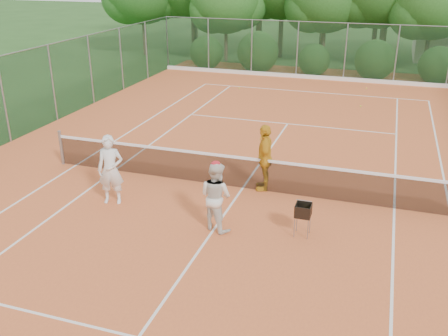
# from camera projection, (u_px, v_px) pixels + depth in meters

# --- Properties ---
(ground) EXTENTS (120.00, 120.00, 0.00)m
(ground) POSITION_uv_depth(u_px,v_px,m) (243.00, 189.00, 14.15)
(ground) COLOR #23491A
(ground) RESTS_ON ground
(clay_court) EXTENTS (18.00, 36.00, 0.02)m
(clay_court) POSITION_uv_depth(u_px,v_px,m) (243.00, 189.00, 14.15)
(clay_court) COLOR #D86632
(clay_court) RESTS_ON ground
(tennis_net) EXTENTS (11.97, 0.10, 1.10)m
(tennis_net) POSITION_uv_depth(u_px,v_px,m) (243.00, 172.00, 13.95)
(tennis_net) COLOR gray
(tennis_net) RESTS_ON clay_court
(player_white) EXTENTS (0.77, 0.61, 1.87)m
(player_white) POSITION_uv_depth(u_px,v_px,m) (111.00, 170.00, 12.99)
(player_white) COLOR silver
(player_white) RESTS_ON clay_court
(player_center_grp) EXTENTS (1.02, 0.92, 1.74)m
(player_center_grp) POSITION_uv_depth(u_px,v_px,m) (216.00, 196.00, 11.72)
(player_center_grp) COLOR silver
(player_center_grp) RESTS_ON clay_court
(player_yellow) EXTENTS (0.71, 1.19, 1.89)m
(player_yellow) POSITION_uv_depth(u_px,v_px,m) (265.00, 157.00, 13.77)
(player_yellow) COLOR gold
(player_yellow) RESTS_ON clay_court
(ball_hopper) EXTENTS (0.35, 0.35, 0.80)m
(ball_hopper) POSITION_uv_depth(u_px,v_px,m) (303.00, 211.00, 11.50)
(ball_hopper) COLOR gray
(ball_hopper) RESTS_ON clay_court
(stray_ball_a) EXTENTS (0.07, 0.07, 0.07)m
(stray_ball_a) POSITION_uv_depth(u_px,v_px,m) (239.00, 88.00, 25.15)
(stray_ball_a) COLOR gold
(stray_ball_a) RESTS_ON clay_court
(stray_ball_b) EXTENTS (0.07, 0.07, 0.07)m
(stray_ball_b) POSITION_uv_depth(u_px,v_px,m) (366.00, 88.00, 25.13)
(stray_ball_b) COLOR yellow
(stray_ball_b) RESTS_ON clay_court
(stray_ball_c) EXTENTS (0.07, 0.07, 0.07)m
(stray_ball_c) POSITION_uv_depth(u_px,v_px,m) (361.00, 106.00, 22.05)
(stray_ball_c) COLOR #C6E535
(stray_ball_c) RESTS_ON clay_court
(court_markings) EXTENTS (11.03, 23.83, 0.01)m
(court_markings) POSITION_uv_depth(u_px,v_px,m) (243.00, 188.00, 14.14)
(court_markings) COLOR white
(court_markings) RESTS_ON clay_court
(fence_back) EXTENTS (18.07, 0.07, 3.00)m
(fence_back) POSITION_uv_depth(u_px,v_px,m) (321.00, 51.00, 26.73)
(fence_back) COLOR #19381E
(fence_back) RESTS_ON clay_court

